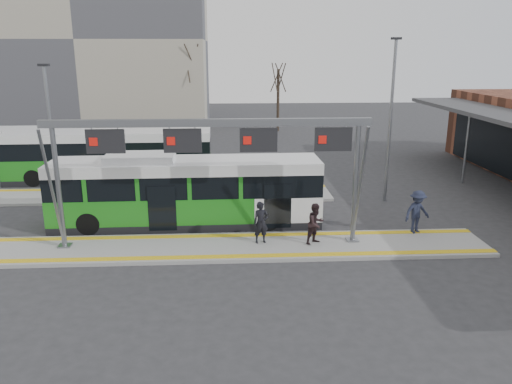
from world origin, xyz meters
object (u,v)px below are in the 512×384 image
passenger_a (261,222)px  passenger_c (417,212)px  gantry (212,146)px  hero_bus (186,192)px  passenger_b (316,224)px

passenger_a → passenger_c: 6.97m
passenger_c → gantry: bearing=165.8°
gantry → hero_bus: gantry is taller
passenger_b → passenger_c: 4.77m
hero_bus → passenger_a: bearing=-42.9°
hero_bus → passenger_b: 6.45m
passenger_b → passenger_c: passenger_c is taller
passenger_b → passenger_a: bearing=138.1°
passenger_b → passenger_c: size_ratio=0.90×
hero_bus → passenger_b: hero_bus is taller
passenger_c → passenger_a: bearing=167.1°
gantry → passenger_a: (1.95, 0.03, -3.27)m
hero_bus → passenger_a: 4.49m
hero_bus → passenger_b: size_ratio=7.18×
passenger_a → passenger_c: passenger_c is taller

